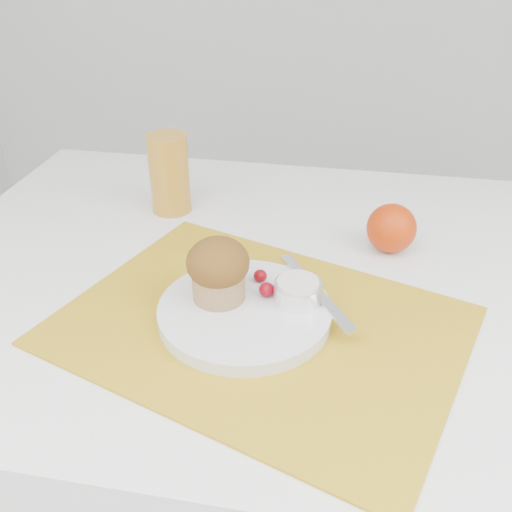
% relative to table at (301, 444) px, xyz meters
% --- Properties ---
extents(table, '(1.20, 0.80, 0.75)m').
position_rel_table_xyz_m(table, '(0.00, 0.00, 0.00)').
color(table, white).
rests_on(table, ground).
extents(placemat, '(0.59, 0.51, 0.00)m').
position_rel_table_xyz_m(placemat, '(-0.05, -0.14, 0.38)').
color(placemat, gold).
rests_on(placemat, table).
extents(plate, '(0.24, 0.24, 0.02)m').
position_rel_table_xyz_m(plate, '(-0.08, -0.13, 0.39)').
color(plate, silver).
rests_on(plate, placemat).
extents(ramekin, '(0.08, 0.08, 0.03)m').
position_rel_table_xyz_m(ramekin, '(-0.01, -0.10, 0.41)').
color(ramekin, white).
rests_on(ramekin, plate).
extents(cream, '(0.07, 0.07, 0.01)m').
position_rel_table_xyz_m(cream, '(-0.01, -0.10, 0.42)').
color(cream, silver).
rests_on(cream, ramekin).
extents(raspberry_near, '(0.02, 0.02, 0.02)m').
position_rel_table_xyz_m(raspberry_near, '(-0.07, -0.07, 0.41)').
color(raspberry_near, '#5A0207').
rests_on(raspberry_near, plate).
extents(raspberry_far, '(0.02, 0.02, 0.02)m').
position_rel_table_xyz_m(raspberry_far, '(-0.05, -0.10, 0.41)').
color(raspberry_far, '#61020C').
rests_on(raspberry_far, plate).
extents(butter_knife, '(0.12, 0.17, 0.00)m').
position_rel_table_xyz_m(butter_knife, '(0.01, -0.08, 0.40)').
color(butter_knife, silver).
rests_on(butter_knife, plate).
extents(orange, '(0.08, 0.08, 0.08)m').
position_rel_table_xyz_m(orange, '(0.11, 0.09, 0.41)').
color(orange, '#C23506').
rests_on(orange, table).
extents(juice_glass, '(0.08, 0.08, 0.14)m').
position_rel_table_xyz_m(juice_glass, '(-0.27, 0.16, 0.44)').
color(juice_glass, '#C58924').
rests_on(juice_glass, table).
extents(muffin, '(0.08, 0.08, 0.09)m').
position_rel_table_xyz_m(muffin, '(-0.11, -0.11, 0.44)').
color(muffin, tan).
rests_on(muffin, plate).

